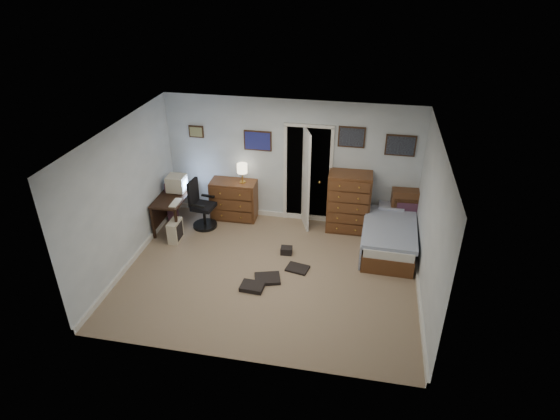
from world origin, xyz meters
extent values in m
cube|color=gray|center=(0.00, 0.00, -0.01)|extent=(5.00, 4.00, 0.02)
cube|color=black|center=(-2.20, 1.26, 0.67)|extent=(0.57, 1.20, 0.04)
cube|color=black|center=(-2.43, 0.69, 0.33)|extent=(0.05, 0.05, 0.65)
cube|color=black|center=(-1.95, 0.70, 0.33)|extent=(0.05, 0.05, 0.65)
cube|color=black|center=(-2.45, 1.81, 0.33)|extent=(0.05, 0.05, 0.65)
cube|color=black|center=(-1.97, 1.82, 0.33)|extent=(0.05, 0.05, 0.65)
cube|color=black|center=(-2.46, 1.25, 0.37)|extent=(0.05, 1.10, 0.46)
cube|color=beige|center=(-2.18, 1.41, 0.86)|extent=(0.35, 0.34, 0.31)
cube|color=#8CB2F2|center=(-2.00, 1.41, 0.86)|extent=(0.01, 0.26, 0.20)
cube|color=beige|center=(-2.18, 1.41, 0.70)|extent=(0.23, 0.23, 0.02)
cube|color=beige|center=(-2.02, 0.91, 0.70)|extent=(0.14, 0.37, 0.02)
cube|color=beige|center=(-2.00, 0.71, 0.21)|extent=(0.19, 0.39, 0.41)
cube|color=black|center=(-1.90, 0.71, 0.21)|extent=(0.01, 0.28, 0.32)
cylinder|color=black|center=(-1.62, 1.29, 0.03)|extent=(0.54, 0.54, 0.06)
cylinder|color=black|center=(-1.62, 1.29, 0.23)|extent=(0.06, 0.06, 0.37)
cube|color=black|center=(-1.62, 1.29, 0.45)|extent=(0.45, 0.45, 0.07)
cube|color=black|center=(-1.82, 1.32, 0.74)|extent=(0.10, 0.37, 0.51)
cube|color=black|center=(-1.64, 1.07, 0.58)|extent=(0.28, 0.08, 0.04)
cube|color=black|center=(-1.59, 1.52, 0.58)|extent=(0.28, 0.08, 0.04)
cube|color=maroon|center=(-2.32, 1.38, 0.43)|extent=(0.18, 0.18, 0.87)
cube|color=brown|center=(-1.13, 1.77, 0.41)|extent=(0.94, 0.49, 0.82)
cylinder|color=gold|center=(-0.93, 1.77, 0.83)|extent=(0.13, 0.13, 0.02)
cylinder|color=gold|center=(-0.93, 1.77, 0.96)|extent=(0.03, 0.03, 0.25)
cylinder|color=beige|center=(-0.93, 1.77, 1.13)|extent=(0.21, 0.21, 0.18)
cube|color=black|center=(0.35, 2.30, 1.00)|extent=(0.90, 0.60, 2.00)
cube|color=white|center=(-0.10, 1.97, 1.00)|extent=(0.06, 0.05, 2.00)
cube|color=white|center=(0.80, 1.97, 1.00)|extent=(0.06, 0.05, 2.00)
cube|color=white|center=(0.35, 1.97, 2.02)|extent=(0.96, 0.05, 0.06)
cube|color=white|center=(0.31, 1.86, 1.00)|extent=(0.31, 0.77, 2.00)
sphere|color=gold|center=(0.62, 1.71, 1.00)|extent=(0.06, 0.06, 0.06)
cube|color=brown|center=(1.20, 1.75, 0.61)|extent=(0.84, 0.51, 1.21)
cube|color=brown|center=(2.51, 1.88, 0.46)|extent=(1.03, 0.31, 0.91)
cube|color=black|center=(2.51, 1.80, 0.63)|extent=(0.94, 0.15, 0.30)
cube|color=maroon|center=(2.51, 1.80, 0.59)|extent=(0.82, 0.16, 0.22)
cube|color=brown|center=(2.00, 1.19, 0.16)|extent=(0.94, 1.80, 0.31)
cube|color=white|center=(2.00, 1.19, 0.39)|extent=(0.90, 1.76, 0.16)
cube|color=#5A6FA8|center=(2.00, 1.11, 0.49)|extent=(0.98, 1.53, 0.09)
cube|color=#5A6FA8|center=(1.53, 1.12, 0.25)|extent=(0.08, 1.51, 0.48)
cube|color=#7886C0|center=(2.02, 1.86, 0.52)|extent=(0.50, 0.35, 0.12)
cube|color=#331E11|center=(-1.90, 1.98, 1.75)|extent=(0.30, 0.03, 0.24)
cube|color=olive|center=(-1.90, 1.96, 1.75)|extent=(0.25, 0.01, 0.19)
cube|color=#331E11|center=(-0.65, 1.98, 1.65)|extent=(0.55, 0.03, 0.40)
cube|color=navy|center=(-0.65, 1.96, 1.65)|extent=(0.50, 0.01, 0.35)
cube|color=#331E11|center=(1.15, 1.98, 1.85)|extent=(0.50, 0.03, 0.40)
cube|color=black|center=(1.15, 1.96, 1.85)|extent=(0.45, 0.01, 0.35)
cube|color=#331E11|center=(2.05, 1.98, 1.75)|extent=(0.55, 0.03, 0.40)
cube|color=black|center=(2.05, 1.96, 1.75)|extent=(0.50, 0.01, 0.35)
cube|color=black|center=(0.45, 0.21, 0.02)|extent=(0.43, 0.35, 0.04)
cube|color=black|center=(0.17, 0.65, 0.07)|extent=(0.22, 0.18, 0.13)
cube|color=black|center=(0.00, -0.19, 0.03)|extent=(0.50, 0.44, 0.06)
cube|color=black|center=(-0.20, -0.46, 0.04)|extent=(0.39, 0.30, 0.08)
camera|label=1|loc=(1.43, -6.38, 4.86)|focal=30.00mm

